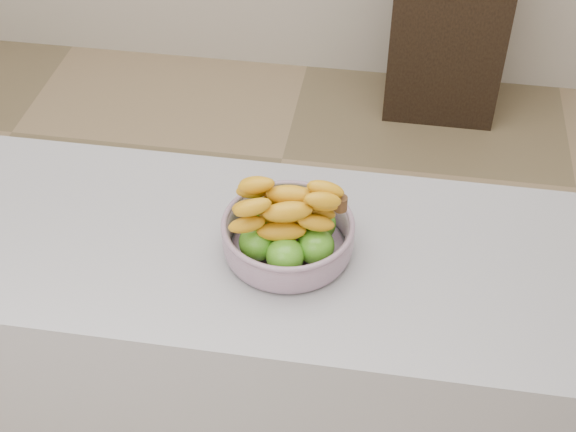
% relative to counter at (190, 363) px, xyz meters
% --- Properties ---
extents(ground, '(4.00, 4.00, 0.00)m').
position_rel_counter_xyz_m(ground, '(0.00, 0.23, -0.45)').
color(ground, '#987F5D').
rests_on(ground, ground).
extents(counter, '(2.00, 0.60, 0.90)m').
position_rel_counter_xyz_m(counter, '(0.00, 0.00, 0.00)').
color(counter, gray).
rests_on(counter, ground).
extents(cabinet, '(0.49, 0.39, 0.88)m').
position_rel_counter_xyz_m(cabinet, '(0.65, 2.01, -0.01)').
color(cabinet, black).
rests_on(cabinet, ground).
extents(fruit_bowl, '(0.29, 0.29, 0.18)m').
position_rel_counter_xyz_m(fruit_bowl, '(0.26, -0.00, 0.51)').
color(fruit_bowl, '#A6B0C7').
rests_on(fruit_bowl, counter).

